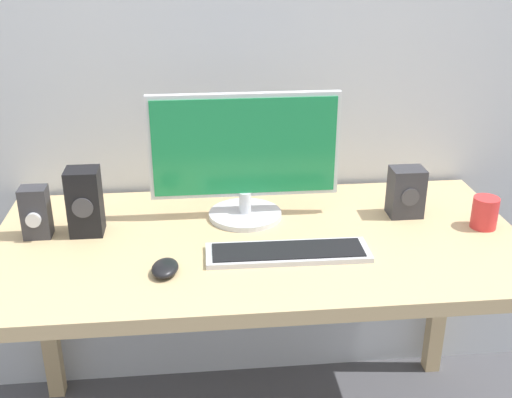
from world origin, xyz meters
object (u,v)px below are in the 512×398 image
(desk, at_px, (259,264))
(speaker_right, at_px, (406,192))
(keyboard_primary, at_px, (288,252))
(coffee_mug, at_px, (485,213))
(audio_controller, at_px, (36,212))
(speaker_left, at_px, (85,202))
(monitor, at_px, (245,156))
(mouse, at_px, (165,268))

(desk, xyz_separation_m, speaker_right, (0.45, 0.11, 0.16))
(keyboard_primary, height_order, coffee_mug, coffee_mug)
(speaker_right, bearing_deg, coffee_mug, -27.86)
(speaker_right, xyz_separation_m, audio_controller, (-1.07, -0.04, -0.00))
(desk, height_order, coffee_mug, coffee_mug)
(speaker_left, relative_size, audio_controller, 1.31)
(audio_controller, height_order, coffee_mug, audio_controller)
(monitor, height_order, keyboard_primary, monitor)
(keyboard_primary, bearing_deg, coffee_mug, 10.81)
(keyboard_primary, distance_m, speaker_left, 0.59)
(keyboard_primary, distance_m, mouse, 0.33)
(desk, height_order, monitor, monitor)
(audio_controller, relative_size, coffee_mug, 1.59)
(monitor, bearing_deg, mouse, -125.37)
(monitor, bearing_deg, audio_controller, -172.50)
(desk, relative_size, monitor, 2.69)
(desk, height_order, speaker_left, speaker_left)
(speaker_left, bearing_deg, speaker_right, 1.79)
(mouse, height_order, coffee_mug, coffee_mug)
(keyboard_primary, relative_size, coffee_mug, 4.72)
(desk, relative_size, keyboard_primary, 3.41)
(speaker_left, xyz_separation_m, audio_controller, (-0.13, -0.01, -0.02))
(keyboard_primary, height_order, audio_controller, audio_controller)
(audio_controller, bearing_deg, speaker_right, 2.00)
(keyboard_primary, relative_size, speaker_right, 2.92)
(keyboard_primary, bearing_deg, speaker_right, 29.44)
(keyboard_primary, distance_m, audio_controller, 0.71)
(desk, xyz_separation_m, mouse, (-0.25, -0.17, 0.10))
(desk, xyz_separation_m, monitor, (-0.03, 0.15, 0.27))
(desk, relative_size, mouse, 15.52)
(monitor, xyz_separation_m, keyboard_primary, (0.09, -0.26, -0.18))
(speaker_right, height_order, coffee_mug, speaker_right)
(monitor, xyz_separation_m, mouse, (-0.23, -0.32, -0.18))
(monitor, xyz_separation_m, coffee_mug, (0.68, -0.15, -0.15))
(desk, height_order, mouse, mouse)
(mouse, relative_size, speaker_right, 0.64)
(speaker_right, xyz_separation_m, speaker_left, (-0.93, -0.03, 0.02))
(mouse, bearing_deg, speaker_left, 140.35)
(mouse, distance_m, audio_controller, 0.44)
(audio_controller, bearing_deg, coffee_mug, -3.11)
(speaker_left, bearing_deg, keyboard_primary, -19.12)
(mouse, relative_size, speaker_left, 0.50)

